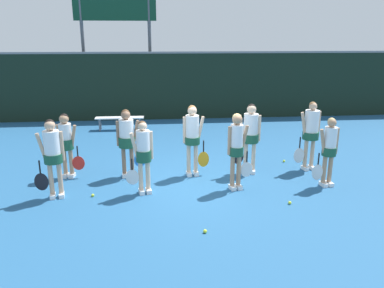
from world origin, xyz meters
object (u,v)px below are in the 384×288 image
Objects in this scene: player_5 at (127,137)px; tennis_ball_0 at (206,158)px; tennis_ball_1 at (205,231)px; player_1 at (143,152)px; player_6 at (192,134)px; tennis_ball_4 at (304,161)px; bench_courtside at (120,119)px; player_0 at (52,152)px; tennis_ball_3 at (290,203)px; tennis_ball_5 at (93,195)px; player_2 at (237,145)px; player_7 at (250,132)px; player_8 at (311,130)px; scoreboard at (115,18)px; tennis_ball_6 at (284,161)px; player_3 at (329,147)px; tennis_ball_2 at (132,181)px; player_4 at (66,140)px.

player_5 is 2.60m from tennis_ball_0.
player_5 reaches higher than tennis_ball_1.
player_1 is 1.56m from player_6.
bench_courtside is at bearing 141.41° from tennis_ball_4.
player_0 is 5.13m from tennis_ball_3.
bench_courtside is at bearing 105.47° from tennis_ball_1.
player_0 reaches higher than tennis_ball_5.
tennis_ball_3 is (0.97, -0.94, -1.02)m from player_2.
player_0 is 0.97× the size of player_7.
player_1 is 4.41m from player_8.
scoreboard reaches higher than tennis_ball_6.
tennis_ball_1 is (-1.52, -2.95, -1.05)m from player_7.
player_5 reaches higher than player_3.
player_0 is (-0.61, -8.75, -3.08)m from scoreboard.
player_3 is at bearing -100.04° from player_8.
player_7 reaches higher than player_6.
player_2 is 26.12× the size of tennis_ball_2.
player_5 is 3.07m from player_7.
player_3 is at bearing -48.07° from bench_courtside.
tennis_ball_1 is at bearing -132.00° from tennis_ball_4.
tennis_ball_3 is (4.95, -2.07, -0.92)m from player_4.
player_4 is 4.54m from player_7.
tennis_ball_1 is (3.03, -1.86, -1.00)m from player_0.
player_1 is at bearing 5.85° from tennis_ball_5.
player_0 reaches higher than player_4.
player_2 is 27.51× the size of tennis_ball_0.
bench_courtside reaches higher than tennis_ball_1.
player_0 is at bearing 172.73° from player_3.
player_3 is at bearing 1.53° from tennis_ball_5.
player_3 reaches higher than bench_courtside.
player_4 reaches higher than tennis_ball_6.
player_7 is at bearing -62.79° from scoreboard.
tennis_ball_3 is (4.35, -9.60, -4.09)m from scoreboard.
player_8 is (2.17, 1.11, 0.03)m from player_2.
player_1 is (1.30, -8.70, -3.16)m from scoreboard.
player_7 reaches higher than tennis_ball_6.
bench_courtside is at bearing 71.53° from player_0.
scoreboard is 11.30m from tennis_ball_3.
bench_courtside is 1.00× the size of player_7.
tennis_ball_0 is 2.18m from tennis_ball_6.
scoreboard reaches higher than tennis_ball_5.
tennis_ball_3 is at bearing -66.54° from tennis_ball_0.
player_6 is 26.86× the size of tennis_ball_5.
player_4 is at bearing 136.93° from player_1.
player_1 is 4.24m from player_3.
player_1 is at bearing 172.36° from player_3.
bench_courtside is 27.57× the size of tennis_ball_6.
tennis_ball_4 is at bearing -11.05° from tennis_ball_0.
player_5 is at bearing -82.04° from bench_courtside.
player_6 is 3.11m from tennis_ball_1.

